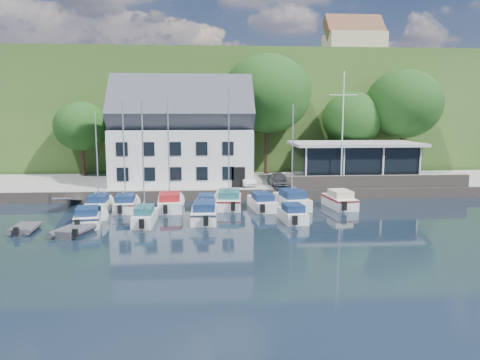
{
  "coord_description": "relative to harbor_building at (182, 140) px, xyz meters",
  "views": [
    {
      "loc": [
        -4.74,
        -32.13,
        8.25
      ],
      "look_at": [
        -1.61,
        9.0,
        2.24
      ],
      "focal_mm": 35.0,
      "sensor_mm": 36.0,
      "label": 1
    }
  ],
  "objects": [
    {
      "name": "ground",
      "position": [
        7.0,
        -16.5,
        -5.35
      ],
      "size": [
        180.0,
        180.0,
        0.0
      ],
      "primitive_type": "plane",
      "color": "black",
      "rests_on": "ground"
    },
    {
      "name": "boat_r1_3",
      "position": [
        2.37,
        -9.48,
        -4.67
      ],
      "size": [
        1.87,
        5.0,
        1.37
      ],
      "primitive_type": null,
      "rotation": [
        0.0,
        0.0,
        -0.03
      ],
      "color": "silver",
      "rests_on": "ground"
    },
    {
      "name": "club_pavilion",
      "position": [
        18.0,
        -0.5,
        -2.3
      ],
      "size": [
        13.2,
        7.2,
        4.1
      ],
      "primitive_type": null,
      "color": "black",
      "rests_on": "quay"
    },
    {
      "name": "boat_r2_0",
      "position": [
        -6.34,
        -14.33,
        -4.66
      ],
      "size": [
        2.59,
        5.18,
        1.39
      ],
      "primitive_type": null,
      "rotation": [
        0.0,
        0.0,
        0.14
      ],
      "color": "silver",
      "rests_on": "ground"
    },
    {
      "name": "car_dgrey",
      "position": [
        9.5,
        -3.7,
        -3.73
      ],
      "size": [
        2.01,
        4.36,
        1.24
      ],
      "primitive_type": "imported",
      "rotation": [
        0.0,
        0.0,
        0.07
      ],
      "color": "#2E2E33",
      "rests_on": "quay"
    },
    {
      "name": "boat_r2_1",
      "position": [
        -2.22,
        -14.2,
        -1.14
      ],
      "size": [
        1.72,
        5.67,
        8.42
      ],
      "primitive_type": null,
      "rotation": [
        0.0,
        0.0,
        -0.02
      ],
      "color": "silver",
      "rests_on": "ground"
    },
    {
      "name": "car_blue",
      "position": [
        12.89,
        -2.72,
        -3.67
      ],
      "size": [
        2.67,
        4.28,
        1.36
      ],
      "primitive_type": "imported",
      "rotation": [
        0.0,
        0.0,
        -0.3
      ],
      "color": "#304695",
      "rests_on": "quay"
    },
    {
      "name": "boat_r1_0",
      "position": [
        -6.67,
        -9.16,
        -1.12
      ],
      "size": [
        2.16,
        5.71,
        8.45
      ],
      "primitive_type": null,
      "rotation": [
        0.0,
        0.0,
        0.04
      ],
      "color": "silver",
      "rests_on": "ground"
    },
    {
      "name": "tree_1",
      "position": [
        -5.53,
        5.5,
        0.22
      ],
      "size": [
        6.69,
        6.69,
        9.15
      ],
      "primitive_type": null,
      "color": "#11340F",
      "rests_on": "quay"
    },
    {
      "name": "tree_0",
      "position": [
        -11.62,
        5.77,
        -0.14
      ],
      "size": [
        6.16,
        6.16,
        8.42
      ],
      "primitive_type": null,
      "color": "#11340F",
      "rests_on": "quay"
    },
    {
      "name": "seawall",
      "position": [
        19.0,
        -5.1,
        -3.75
      ],
      "size": [
        18.0,
        0.5,
        1.2
      ],
      "primitive_type": "cube",
      "color": "#62564E",
      "rests_on": "quay"
    },
    {
      "name": "boat_r1_6",
      "position": [
        9.82,
        -8.94,
        -0.56
      ],
      "size": [
        3.18,
        7.41,
        9.59
      ],
      "primitive_type": null,
      "rotation": [
        0.0,
        0.0,
        0.14
      ],
      "color": "silver",
      "rests_on": "ground"
    },
    {
      "name": "car_white",
      "position": [
        6.31,
        -2.58,
        -3.75
      ],
      "size": [
        1.87,
        3.83,
        1.21
      ],
      "primitive_type": "imported",
      "rotation": [
        0.0,
        0.0,
        0.17
      ],
      "color": "silver",
      "rests_on": "quay"
    },
    {
      "name": "hillside",
      "position": [
        7.0,
        45.5,
        2.65
      ],
      "size": [
        160.0,
        75.0,
        16.0
      ],
      "primitive_type": "cube",
      "color": "#2B491B",
      "rests_on": "ground"
    },
    {
      "name": "harbor_building",
      "position": [
        0.0,
        0.0,
        0.0
      ],
      "size": [
        14.4,
        8.2,
        8.7
      ],
      "primitive_type": null,
      "color": "silver",
      "rests_on": "quay"
    },
    {
      "name": "boat_r1_1",
      "position": [
        -4.41,
        -9.35,
        -1.05
      ],
      "size": [
        2.26,
        5.43,
        8.6
      ],
      "primitive_type": null,
      "rotation": [
        0.0,
        0.0,
        0.07
      ],
      "color": "silver",
      "rests_on": "ground"
    },
    {
      "name": "boat_r1_4",
      "position": [
        4.33,
        -8.73,
        -0.63
      ],
      "size": [
        2.8,
        6.25,
        9.44
      ],
      "primitive_type": null,
      "rotation": [
        0.0,
        0.0,
        -0.09
      ],
      "color": "silver",
      "rests_on": "ground"
    },
    {
      "name": "boat_r2_3",
      "position": [
        8.9,
        -14.17,
        -4.67
      ],
      "size": [
        2.23,
        5.07,
        1.36
      ],
      "primitive_type": null,
      "rotation": [
        0.0,
        0.0,
        0.09
      ],
      "color": "silver",
      "rests_on": "ground"
    },
    {
      "name": "dinghy_1",
      "position": [
        -6.67,
        -17.0,
        -4.98
      ],
      "size": [
        2.85,
        3.62,
        0.74
      ],
      "primitive_type": null,
      "rotation": [
        0.0,
        0.0,
        -0.34
      ],
      "color": "#36353A",
      "rests_on": "ground"
    },
    {
      "name": "quay_face",
      "position": [
        7.0,
        -5.5,
        -4.85
      ],
      "size": [
        60.0,
        0.3,
        1.0
      ],
      "primitive_type": "cube",
      "color": "#62564E",
      "rests_on": "ground"
    },
    {
      "name": "gangway",
      "position": [
        -9.5,
        -7.5,
        -5.35
      ],
      "size": [
        1.2,
        6.0,
        1.4
      ],
      "primitive_type": null,
      "color": "silver",
      "rests_on": "ground"
    },
    {
      "name": "boat_r2_2",
      "position": [
        2.2,
        -13.52,
        -4.59
      ],
      "size": [
        2.33,
        6.45,
        1.51
      ],
      "primitive_type": null,
      "rotation": [
        0.0,
        0.0,
        -0.04
      ],
      "color": "silver",
      "rests_on": "ground"
    },
    {
      "name": "tree_5",
      "position": [
        25.69,
        5.3,
        1.77
      ],
      "size": [
        8.95,
        8.95,
        12.24
      ],
      "primitive_type": null,
      "color": "#11340F",
      "rests_on": "quay"
    },
    {
      "name": "boat_r1_2",
      "position": [
        -0.75,
        -9.2,
        -0.83
      ],
      "size": [
        2.6,
        6.58,
        9.04
      ],
      "primitive_type": null,
      "rotation": [
        0.0,
        0.0,
        0.07
      ],
      "color": "silver",
      "rests_on": "ground"
    },
    {
      "name": "field_patch",
      "position": [
        15.0,
        53.5,
        10.8
      ],
      "size": [
        50.0,
        30.0,
        0.3
      ],
      "primitive_type": "cube",
      "color": "#525E2F",
      "rests_on": "hillside"
    },
    {
      "name": "boat_r1_5",
      "position": [
        7.16,
        -9.42,
        -4.65
      ],
      "size": [
        2.63,
        6.47,
        1.41
      ],
      "primitive_type": null,
      "rotation": [
        0.0,
        0.0,
        0.11
      ],
      "color": "silver",
      "rests_on": "ground"
    },
    {
      "name": "flagpole",
      "position": [
        15.59,
        -4.15,
        1.19
      ],
      "size": [
        2.66,
        0.2,
        11.08
      ],
      "primitive_type": null,
      "color": "silver",
      "rests_on": "quay"
    },
    {
      "name": "tree_2",
      "position": [
        3.58,
        5.13,
        1.05
      ],
      "size": [
        7.9,
        7.9,
        10.8
      ],
      "primitive_type": null,
      "color": "#11340F",
      "rests_on": "quay"
    },
    {
      "name": "tree_4",
      "position": [
        19.72,
        5.93,
        0.47
      ],
      "size": [
        7.05,
        7.05,
        9.64
      ],
      "primitive_type": null,
      "color": "#11340F",
      "rests_on": "quay"
    },
    {
      "name": "car_silver",
      "position": [
        6.17,
        -2.61,
        -3.8
      ],
      "size": [
        2.04,
        3.46,
        1.1
      ],
      "primitive_type": "imported",
      "rotation": [
        0.0,
        0.0,
        0.24
      ],
      "color": "#B5B4BA",
      "rests_on": "quay"
    },
    {
      "name": "dinghy_0",
      "position": [
        -10.26,
        -15.99,
        -5.02
      ],
      "size": [
        1.8,
        2.87,
        0.65
      ],
      "primitive_type": null,
      "rotation": [
        0.0,
        0.0,
        0.05
      ],
      "color": "#36353A",
      "rests_on": "ground"
    },
    {
      "name": "farmhouse",
      "position": [
        29.0,
        35.5,
        14.75
      ],
      "size": [
        10.4,
        7.0,
        8.2
      ],
      "primitive_type": null,
      "color": "#BCAA90",
      "rests_on": "hillside"
    },
    {
      "name": "tree_3",
      "position": [
        9.55,
        5.91,
        2.62
      ],
      "size": [
        10.21,
        10.21,
        13.95
      ],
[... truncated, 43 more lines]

